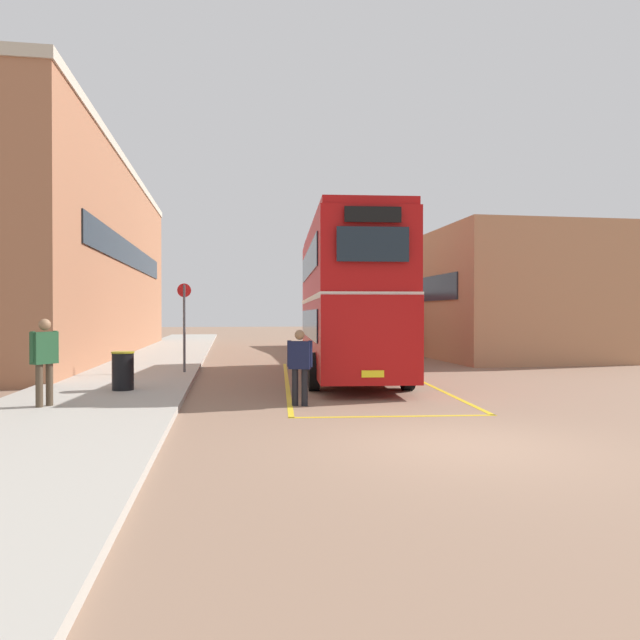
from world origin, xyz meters
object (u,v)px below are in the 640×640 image
object	(u,v)px
double_decker_bus	(347,298)
litter_bin	(123,371)
pedestrian_boarding	(300,362)
bus_stop_sign	(184,319)
pedestrian_waiting_near	(44,355)
single_deck_bus	(346,320)

from	to	relation	value
double_decker_bus	litter_bin	xyz separation A→B (m)	(-6.26, -3.18, -1.90)
pedestrian_boarding	double_decker_bus	bearing A→B (deg)	68.22
bus_stop_sign	pedestrian_waiting_near	bearing A→B (deg)	-108.83
pedestrian_boarding	pedestrian_waiting_near	distance (m)	5.21
double_decker_bus	pedestrian_boarding	bearing A→B (deg)	-111.78
bus_stop_sign	single_deck_bus	bearing A→B (deg)	58.77
litter_bin	pedestrian_boarding	bearing A→B (deg)	-28.68
pedestrian_boarding	pedestrian_waiting_near	world-z (taller)	pedestrian_waiting_near
pedestrian_boarding	litter_bin	distance (m)	4.67
single_deck_bus	pedestrian_waiting_near	distance (m)	22.31
litter_bin	bus_stop_sign	size ratio (longest dim) A/B	0.33
single_deck_bus	bus_stop_sign	world-z (taller)	single_deck_bus
litter_bin	double_decker_bus	bearing A→B (deg)	26.97
pedestrian_waiting_near	single_deck_bus	bearing A→B (deg)	62.66
pedestrian_boarding	pedestrian_waiting_near	xyz separation A→B (m)	(-5.20, -0.16, 0.22)
single_deck_bus	pedestrian_boarding	xyz separation A→B (m)	(-5.04, -19.65, -0.69)
pedestrian_boarding	single_deck_bus	bearing A→B (deg)	75.61
pedestrian_waiting_near	litter_bin	size ratio (longest dim) A/B	1.88
pedestrian_boarding	litter_bin	xyz separation A→B (m)	(-4.09, 2.24, -0.34)
single_deck_bus	litter_bin	bearing A→B (deg)	-117.67
pedestrian_boarding	bus_stop_sign	xyz separation A→B (m)	(-2.93, 6.51, 0.88)
single_deck_bus	litter_bin	xyz separation A→B (m)	(-9.13, -17.42, -1.03)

